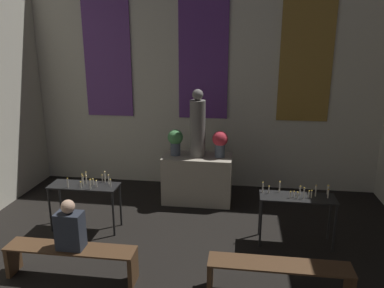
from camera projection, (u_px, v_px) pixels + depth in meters
The scene contains 10 objects.
wall_back at pixel (204, 76), 8.10m from camera, with size 7.80×0.16×4.90m.
altar at pixel (197, 179), 7.67m from camera, with size 1.39×0.71×0.98m.
statue at pixel (198, 126), 7.37m from camera, with size 0.31×0.31×1.35m.
flower_vase_left at pixel (175, 140), 7.52m from camera, with size 0.31×0.31×0.53m.
flower_vase_right at pixel (220, 142), 7.40m from camera, with size 0.31×0.31×0.53m.
candle_rack_left at pixel (85, 191), 6.48m from camera, with size 1.19×0.43×1.03m.
candle_rack_right at pixel (297, 203), 6.00m from camera, with size 1.19×0.43×1.02m.
pew_back_left at pixel (71, 256), 5.19m from camera, with size 1.83×0.36×0.47m.
pew_back_right at pixel (279, 273), 4.82m from camera, with size 1.83×0.36×0.47m.
person_seated at pixel (70, 228), 5.07m from camera, with size 0.36×0.24×0.71m.
Camera 1 is at (0.89, 2.74, 3.24)m, focal length 35.00 mm.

